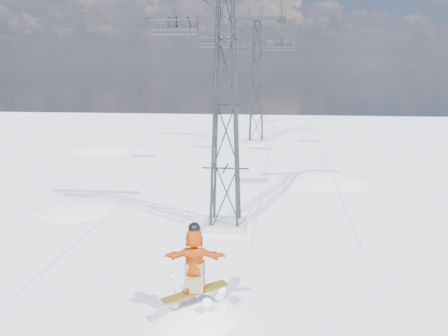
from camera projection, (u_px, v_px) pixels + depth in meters
The scene contains 9 objects.
ground at pixel (168, 313), 14.76m from camera, with size 120.00×120.00×0.00m, color white.
snow_terrain at pixel (173, 290), 37.91m from camera, with size 39.00×37.00×22.00m.
lift_tower_near at pixel (226, 106), 21.33m from camera, with size 5.20×1.80×11.43m.
lift_tower_far at pixel (257, 84), 45.64m from camera, with size 5.20×1.80×11.43m.
haul_cables at pixel (246, 6), 31.42m from camera, with size 4.46×51.00×0.06m.
lift_chair_near at pixel (175, 24), 21.14m from camera, with size 1.97×0.57×2.44m.
lift_chair_mid at pixel (281, 44), 37.78m from camera, with size 2.10×0.60×2.61m.
lift_chair_far at pixel (215, 40), 33.35m from camera, with size 2.04×0.59×2.53m.
lift_chair_extra at pixel (241, 48), 54.00m from camera, with size 1.90×0.55×2.36m.
Camera 1 is at (3.24, -13.29, 7.21)m, focal length 40.00 mm.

